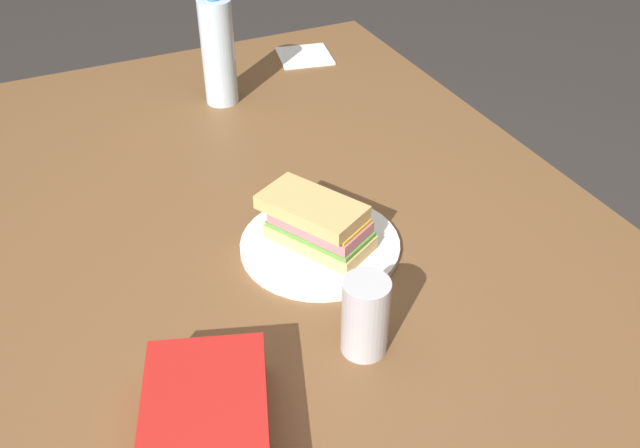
# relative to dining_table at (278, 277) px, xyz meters

# --- Properties ---
(dining_table) EXTENTS (1.68, 1.17, 0.76)m
(dining_table) POSITION_rel_dining_table_xyz_m (0.00, 0.00, 0.00)
(dining_table) COLOR brown
(dining_table) RESTS_ON ground_plane
(paper_plate) EXTENTS (0.27, 0.27, 0.01)m
(paper_plate) POSITION_rel_dining_table_xyz_m (-0.05, -0.06, 0.08)
(paper_plate) COLOR white
(paper_plate) RESTS_ON dining_table
(sandwich) EXTENTS (0.20, 0.17, 0.08)m
(sandwich) POSITION_rel_dining_table_xyz_m (-0.04, -0.06, 0.13)
(sandwich) COLOR #DBB26B
(sandwich) RESTS_ON paper_plate
(chip_bag) EXTENTS (0.27, 0.22, 0.07)m
(chip_bag) POSITION_rel_dining_table_xyz_m (-0.34, 0.23, 0.11)
(chip_bag) COLOR red
(chip_bag) RESTS_ON dining_table
(water_bottle_tall) EXTENTS (0.07, 0.07, 0.25)m
(water_bottle_tall) POSITION_rel_dining_table_xyz_m (0.53, -0.09, 0.20)
(water_bottle_tall) COLOR silver
(water_bottle_tall) RESTS_ON dining_table
(soda_can_silver) EXTENTS (0.07, 0.07, 0.12)m
(soda_can_silver) POSITION_rel_dining_table_xyz_m (-0.27, -0.02, 0.14)
(soda_can_silver) COLOR silver
(soda_can_silver) RESTS_ON dining_table
(paper_napkin) EXTENTS (0.15, 0.15, 0.01)m
(paper_napkin) POSITION_rel_dining_table_xyz_m (0.67, -0.35, 0.08)
(paper_napkin) COLOR white
(paper_napkin) RESTS_ON dining_table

